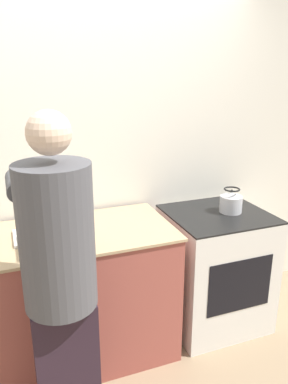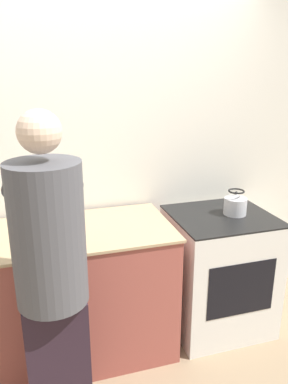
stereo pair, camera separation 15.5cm
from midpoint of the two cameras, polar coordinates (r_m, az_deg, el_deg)
ground_plane at (r=2.73m, az=-5.36°, el=-26.39°), size 12.00×12.00×0.00m
wall_back at (r=2.75m, az=-10.36°, el=4.96°), size 8.00×0.05×2.60m
counter at (r=2.66m, az=-16.33°, el=-15.67°), size 1.69×0.70×0.92m
oven at (r=2.98m, az=9.23°, el=-11.41°), size 0.72×0.66×0.91m
person at (r=1.90m, az=-15.03°, el=-12.89°), size 0.39×0.62×1.76m
cutting_board at (r=2.45m, az=-17.58°, el=-6.33°), size 0.29×0.25×0.02m
knife at (r=2.44m, az=-18.12°, el=-6.19°), size 0.20×0.11×0.01m
kettle at (r=2.80m, az=11.59°, el=-1.54°), size 0.16×0.16×0.18m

